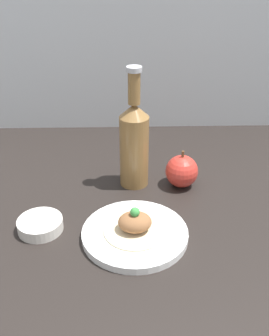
% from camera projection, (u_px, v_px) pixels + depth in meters
% --- Properties ---
extents(ground_plane, '(1.80, 1.10, 0.04)m').
position_uv_depth(ground_plane, '(168.00, 219.00, 0.97)').
color(ground_plane, black).
extents(wall_backsplash, '(1.80, 0.03, 0.80)m').
position_uv_depth(wall_backsplash, '(157.00, 7.00, 1.23)').
color(wall_backsplash, silver).
rests_on(wall_backsplash, ground_plane).
extents(plate, '(0.24, 0.24, 0.02)m').
position_uv_depth(plate, '(135.00, 233.00, 0.88)').
color(plate, white).
rests_on(plate, ground_plane).
extents(plated_food, '(0.14, 0.14, 0.06)m').
position_uv_depth(plated_food, '(135.00, 224.00, 0.86)').
color(plated_food, beige).
rests_on(plated_food, plate).
extents(cider_bottle, '(0.08, 0.08, 0.32)m').
position_uv_depth(cider_bottle, '(134.00, 142.00, 1.02)').
color(cider_bottle, olive).
rests_on(cider_bottle, ground_plane).
extents(apple, '(0.09, 0.09, 0.10)m').
position_uv_depth(apple, '(182.00, 171.00, 1.05)').
color(apple, red).
rests_on(apple, ground_plane).
extents(dipping_bowl, '(0.10, 0.10, 0.03)m').
position_uv_depth(dipping_bowl, '(40.00, 225.00, 0.90)').
color(dipping_bowl, silver).
rests_on(dipping_bowl, ground_plane).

